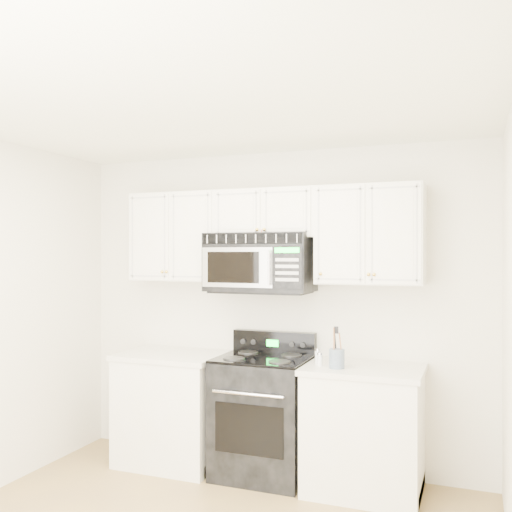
% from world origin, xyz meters
% --- Properties ---
extents(room, '(3.51, 3.51, 2.61)m').
position_xyz_m(room, '(0.00, 0.00, 1.30)').
color(room, olive).
rests_on(room, ground).
extents(base_cabinet_left, '(0.86, 0.65, 0.92)m').
position_xyz_m(base_cabinet_left, '(-0.80, 1.44, 0.43)').
color(base_cabinet_left, beige).
rests_on(base_cabinet_left, ground).
extents(base_cabinet_right, '(0.86, 0.65, 0.92)m').
position_xyz_m(base_cabinet_right, '(0.80, 1.44, 0.43)').
color(base_cabinet_right, beige).
rests_on(base_cabinet_right, ground).
extents(range, '(0.71, 0.65, 1.11)m').
position_xyz_m(range, '(0.00, 1.45, 0.48)').
color(range, black).
rests_on(range, ground).
extents(upper_cabinets, '(2.44, 0.37, 0.75)m').
position_xyz_m(upper_cabinets, '(0.00, 1.58, 1.93)').
color(upper_cabinets, beige).
rests_on(upper_cabinets, ground).
extents(microwave, '(0.85, 0.47, 0.47)m').
position_xyz_m(microwave, '(-0.05, 1.53, 1.68)').
color(microwave, black).
rests_on(microwave, ground).
extents(utensil_crock, '(0.11, 0.11, 0.30)m').
position_xyz_m(utensil_crock, '(0.63, 1.30, 0.99)').
color(utensil_crock, slate).
rests_on(utensil_crock, base_cabinet_right).
extents(shaker_salt, '(0.05, 0.05, 0.11)m').
position_xyz_m(shaker_salt, '(0.45, 1.44, 0.98)').
color(shaker_salt, silver).
rests_on(shaker_salt, base_cabinet_right).
extents(shaker_pepper, '(0.04, 0.04, 0.10)m').
position_xyz_m(shaker_pepper, '(0.49, 1.34, 0.97)').
color(shaker_pepper, silver).
rests_on(shaker_pepper, base_cabinet_right).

